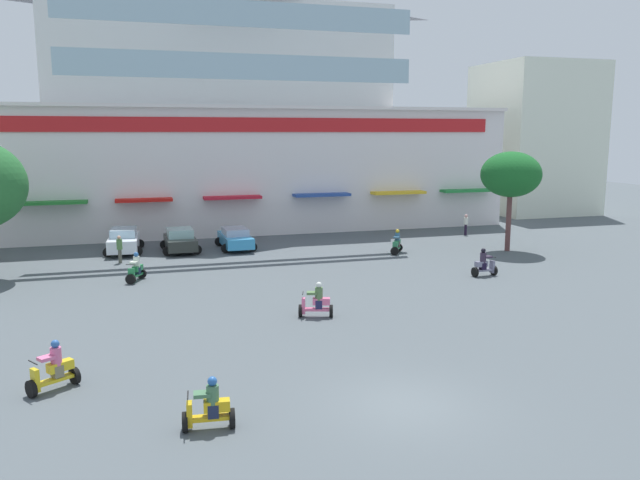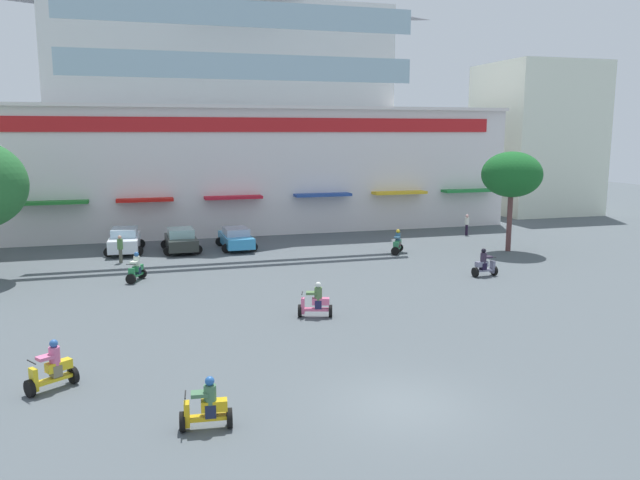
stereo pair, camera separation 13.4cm
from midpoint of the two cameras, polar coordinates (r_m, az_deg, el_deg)
ground_plane at (r=30.10m, az=-2.40°, el=-4.85°), size 128.00×128.00×0.00m
colonial_building at (r=52.12m, az=-8.78°, el=10.50°), size 43.97×17.42×19.83m
flank_building_right at (r=63.90m, az=19.03°, el=8.67°), size 9.29×9.39×13.92m
plaza_tree_1 at (r=41.89m, az=17.09°, el=5.68°), size 3.77×3.89×6.39m
parked_car_0 at (r=41.88m, az=-17.21°, el=-0.03°), size 2.53×4.38×1.56m
parked_car_1 at (r=41.26m, az=-12.42°, el=-0.00°), size 2.48×3.98×1.51m
parked_car_2 at (r=41.66m, az=-7.54°, el=0.18°), size 2.40×4.30×1.40m
scooter_rider_0 at (r=20.60m, az=-22.96°, el=-10.78°), size 1.52×1.24×1.54m
scooter_rider_2 at (r=16.96m, az=-10.01°, el=-14.77°), size 1.39×0.65×1.43m
scooter_rider_3 at (r=40.06m, az=7.14°, el=-0.32°), size 1.23×1.47×1.54m
scooter_rider_5 at (r=34.59m, az=14.82°, el=-2.19°), size 1.37×0.61×1.52m
scooter_rider_6 at (r=26.17m, az=-0.23°, el=-5.70°), size 1.51×0.93×1.49m
scooter_rider_7 at (r=33.70m, az=-16.22°, el=-2.58°), size 1.08×1.51×1.52m
pedestrian_0 at (r=38.60m, az=-17.58°, el=-0.63°), size 0.47×0.47×1.63m
pedestrian_1 at (r=48.03m, az=13.26°, el=1.50°), size 0.35×0.35×1.56m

